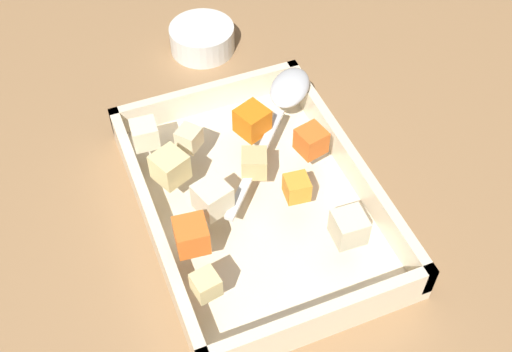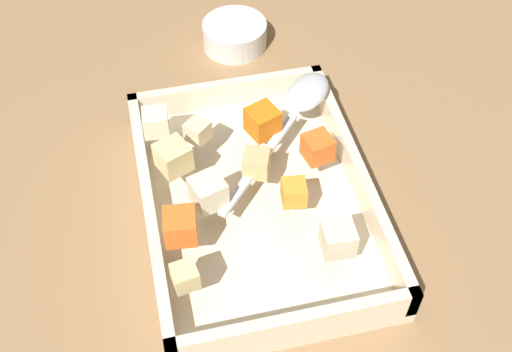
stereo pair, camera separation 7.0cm
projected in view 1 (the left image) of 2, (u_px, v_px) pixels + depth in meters
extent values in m
plane|color=#936D47|center=(274.00, 216.00, 0.75)|extent=(4.00, 4.00, 0.00)
cube|color=beige|center=(256.00, 207.00, 0.75)|extent=(0.35, 0.25, 0.01)
cube|color=beige|center=(351.00, 163.00, 0.76)|extent=(0.35, 0.01, 0.04)
cube|color=beige|center=(154.00, 225.00, 0.70)|extent=(0.35, 0.01, 0.04)
cube|color=beige|center=(321.00, 319.00, 0.62)|extent=(0.01, 0.25, 0.04)
cube|color=beige|center=(207.00, 97.00, 0.83)|extent=(0.01, 0.25, 0.04)
cube|color=orange|center=(191.00, 235.00, 0.64)|extent=(0.04, 0.04, 0.03)
cube|color=orange|center=(252.00, 121.00, 0.75)|extent=(0.04, 0.04, 0.03)
cube|color=orange|center=(297.00, 188.00, 0.69)|extent=(0.03, 0.03, 0.03)
cube|color=orange|center=(311.00, 141.00, 0.73)|extent=(0.04, 0.04, 0.03)
cube|color=beige|center=(211.00, 195.00, 0.68)|extent=(0.04, 0.04, 0.03)
cube|color=tan|center=(254.00, 163.00, 0.71)|extent=(0.04, 0.04, 0.03)
cube|color=beige|center=(349.00, 227.00, 0.65)|extent=(0.03, 0.03, 0.03)
cube|color=beige|center=(189.00, 138.00, 0.74)|extent=(0.03, 0.03, 0.02)
cube|color=beige|center=(145.00, 134.00, 0.74)|extent=(0.03, 0.03, 0.03)
cube|color=#E0CC89|center=(206.00, 285.00, 0.61)|extent=(0.03, 0.03, 0.02)
cube|color=#E0CC89|center=(170.00, 167.00, 0.70)|extent=(0.04, 0.04, 0.03)
ellipsoid|color=silver|center=(290.00, 87.00, 0.80)|extent=(0.09, 0.08, 0.02)
cube|color=silver|center=(256.00, 161.00, 0.73)|extent=(0.14, 0.12, 0.01)
cylinder|color=silver|center=(202.00, 38.00, 0.93)|extent=(0.09, 0.09, 0.04)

